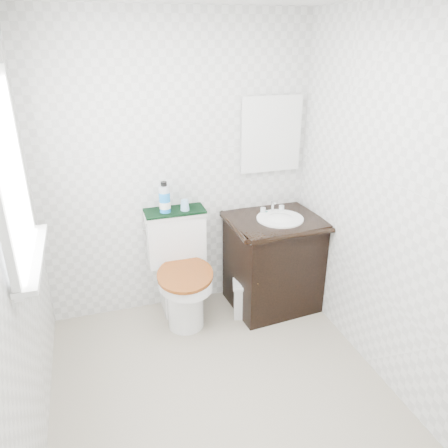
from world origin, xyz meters
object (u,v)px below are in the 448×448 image
toilet (181,275)px  cup (185,205)px  trash_bin (246,299)px  vanity (273,260)px  mouthwash_bottle (165,198)px

toilet → cup: (0.08, 0.10, 0.57)m
trash_bin → vanity: bearing=20.0°
toilet → vanity: 0.80m
trash_bin → toilet: bearing=162.6°
mouthwash_bottle → vanity: bearing=-10.9°
toilet → vanity: size_ratio=0.98×
vanity → cup: cup is taller
vanity → cup: size_ratio=10.48×
toilet → trash_bin: toilet is taller
mouthwash_bottle → cup: size_ratio=2.83×
toilet → mouthwash_bottle: size_ratio=3.63×
trash_bin → cup: size_ratio=3.62×
toilet → cup: bearing=51.2°
cup → mouthwash_bottle: bearing=175.7°
vanity → toilet: bearing=175.7°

